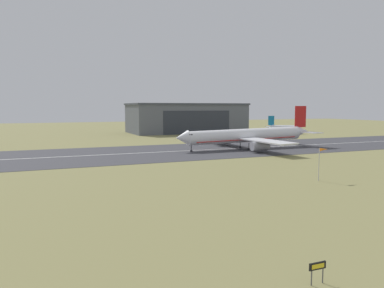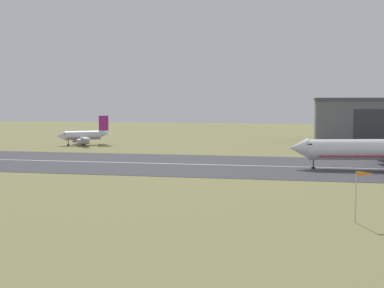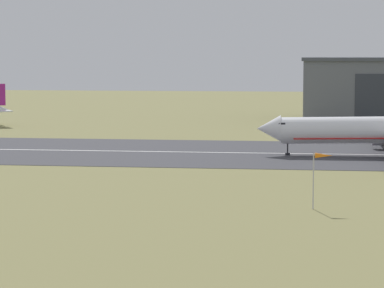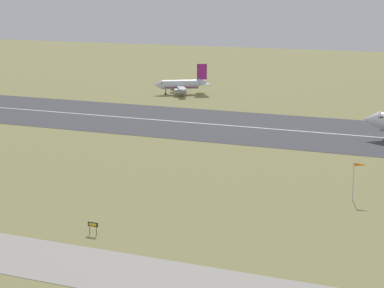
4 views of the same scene
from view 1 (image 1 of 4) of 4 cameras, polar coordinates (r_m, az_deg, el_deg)
ground_plane at (r=55.90m, az=1.37°, el=-9.31°), size 648.60×648.60×0.00m
runway_strip at (r=117.00m, az=-11.77°, el=-1.55°), size 408.60×44.58×0.06m
runway_centreline at (r=116.99m, az=-11.77°, el=-1.54°), size 367.74×0.70×0.01m
hangar_building at (r=215.62m, az=-0.85°, el=4.01°), size 65.39×32.15×16.62m
airplane_landing at (r=131.09m, az=8.29°, el=1.24°), size 53.63×50.04×14.87m
airplane_parked_centre at (r=207.23m, az=13.91°, el=2.37°), size 20.05×17.79×9.83m
windsock_pole at (r=77.54m, az=19.36°, el=-1.11°), size 2.21×0.63×6.49m
runway_sign at (r=33.58m, az=18.58°, el=-17.43°), size 1.65×0.13×1.87m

